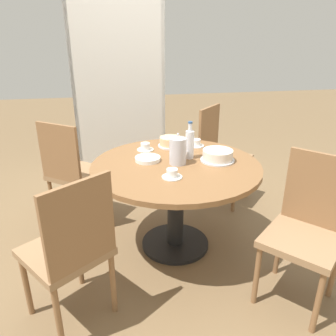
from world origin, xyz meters
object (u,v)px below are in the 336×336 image
object	(u,v)px
cup_b	(196,143)
chair_d	(73,170)
chair_b	(307,228)
water_bottle	(190,144)
coffee_pot	(178,150)
cake_second	(171,142)
cup_a	(172,174)
chair_a	(70,248)
chair_c	(220,152)
bookshelf	(121,97)
cake_main	(218,156)
cup_c	(145,147)

from	to	relation	value
cup_b	chair_d	bearing A→B (deg)	171.77
chair_b	water_bottle	size ratio (longest dim) A/B	3.30
coffee_pot	cake_second	bearing A→B (deg)	86.58
cup_a	water_bottle	bearing A→B (deg)	59.16
water_bottle	cup_b	world-z (taller)	water_bottle
chair_a	cake_second	world-z (taller)	chair_a
chair_c	chair_b	bearing A→B (deg)	-133.79
chair_b	chair_c	distance (m)	1.40
bookshelf	cake_main	xyz separation A→B (m)	(0.63, -1.59, -0.17)
cup_b	cup_c	world-z (taller)	same
cake_main	chair_c	bearing A→B (deg)	68.88
chair_d	water_bottle	distance (m)	1.06
chair_a	cup_b	xyz separation A→B (m)	(0.97, 0.99, 0.23)
chair_d	cake_second	xyz separation A→B (m)	(0.83, -0.11, 0.24)
chair_a	water_bottle	world-z (taller)	water_bottle
water_bottle	coffee_pot	bearing A→B (deg)	-138.31
chair_a	cup_b	world-z (taller)	chair_a
chair_c	cup_c	distance (m)	0.91
chair_c	bookshelf	bearing A→B (deg)	89.99
cup_b	cup_c	bearing A→B (deg)	-176.88
water_bottle	cake_second	world-z (taller)	water_bottle
chair_c	cup_c	size ratio (longest dim) A/B	6.93
chair_c	cup_a	xyz separation A→B (m)	(-0.68, -0.97, 0.23)
bookshelf	water_bottle	xyz separation A→B (m)	(0.44, -1.50, -0.10)
chair_b	coffee_pot	world-z (taller)	chair_b
coffee_pot	cup_b	bearing A→B (deg)	57.24
cake_second	coffee_pot	bearing A→B (deg)	-93.42
coffee_pot	cake_main	size ratio (longest dim) A/B	0.91
chair_b	cup_c	xyz separation A→B (m)	(-0.86, 1.01, 0.23)
cup_c	chair_b	bearing A→B (deg)	-49.64
chair_a	cup_c	distance (m)	1.12
cake_second	cake_main	bearing A→B (deg)	-55.09
chair_b	cup_b	world-z (taller)	chair_b
cake_main	cup_b	bearing A→B (deg)	100.39
chair_a	cup_b	distance (m)	1.40
water_bottle	cup_a	world-z (taller)	water_bottle
chair_a	coffee_pot	size ratio (longest dim) A/B	4.05
cake_main	bookshelf	bearing A→B (deg)	111.57
chair_b	water_bottle	bearing A→B (deg)	174.42
chair_c	water_bottle	xyz separation A→B (m)	(-0.47, -0.64, 0.32)
chair_a	cup_a	world-z (taller)	chair_a
chair_b	cup_a	distance (m)	0.89
chair_b	cake_main	size ratio (longest dim) A/B	3.71
cup_b	cake_second	bearing A→B (deg)	170.38
cup_c	chair_d	bearing A→B (deg)	164.02
chair_b	cake_main	world-z (taller)	chair_b
water_bottle	cup_c	bearing A→B (deg)	141.75
bookshelf	cup_b	xyz separation A→B (m)	(0.56, -1.23, -0.19)
chair_a	chair_d	xyz separation A→B (m)	(-0.08, 1.14, 0.00)
cup_a	cup_c	bearing A→B (deg)	100.63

